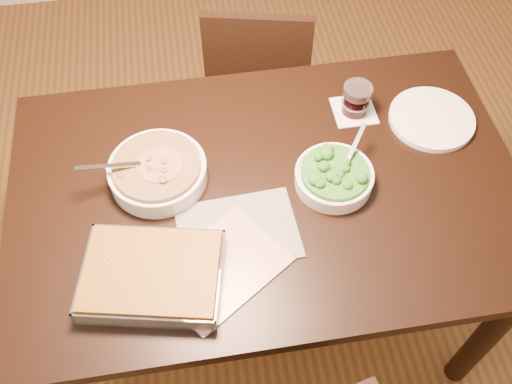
{
  "coord_description": "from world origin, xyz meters",
  "views": [
    {
      "loc": [
        -0.17,
        -0.89,
        2.01
      ],
      "look_at": [
        -0.04,
        -0.05,
        0.8
      ],
      "focal_mm": 40.0,
      "sensor_mm": 36.0,
      "label": 1
    }
  ],
  "objects": [
    {
      "name": "ground",
      "position": [
        0.0,
        0.0,
        0.0
      ],
      "size": [
        4.0,
        4.0,
        0.0
      ],
      "primitive_type": "plane",
      "color": "#4C3115",
      "rests_on": "ground"
    },
    {
      "name": "table",
      "position": [
        0.0,
        0.0,
        0.65
      ],
      "size": [
        1.4,
        0.9,
        0.75
      ],
      "color": "black",
      "rests_on": "ground"
    },
    {
      "name": "magazine_a",
      "position": [
        -0.15,
        -0.23,
        0.75
      ],
      "size": [
        0.37,
        0.35,
        0.01
      ],
      "primitive_type": "cube",
      "rotation": [
        0.0,
        0.0,
        0.59
      ],
      "color": "#A42E4B",
      "rests_on": "table"
    },
    {
      "name": "magazine_b",
      "position": [
        -0.1,
        -0.13,
        0.75
      ],
      "size": [
        0.32,
        0.23,
        0.01
      ],
      "primitive_type": "cube",
      "rotation": [
        0.0,
        0.0,
        0.05
      ],
      "color": "#28272F",
      "rests_on": "table"
    },
    {
      "name": "coaster",
      "position": [
        0.3,
        0.23,
        0.75
      ],
      "size": [
        0.12,
        0.12,
        0.0
      ],
      "primitive_type": "cube",
      "color": "white",
      "rests_on": "table"
    },
    {
      "name": "stew_bowl",
      "position": [
        -0.29,
        0.07,
        0.79
      ],
      "size": [
        0.3,
        0.27,
        0.1
      ],
      "color": "white",
      "rests_on": "table"
    },
    {
      "name": "broccoli_bowl",
      "position": [
        0.18,
        -0.02,
        0.78
      ],
      "size": [
        0.21,
        0.22,
        0.08
      ],
      "color": "white",
      "rests_on": "table"
    },
    {
      "name": "baking_dish",
      "position": [
        -0.32,
        -0.24,
        0.78
      ],
      "size": [
        0.38,
        0.31,
        0.06
      ],
      "rotation": [
        0.0,
        0.0,
        -0.21
      ],
      "color": "silver",
      "rests_on": "table"
    },
    {
      "name": "wine_tumbler",
      "position": [
        0.3,
        0.23,
        0.8
      ],
      "size": [
        0.08,
        0.08,
        0.09
      ],
      "color": "black",
      "rests_on": "coaster"
    },
    {
      "name": "dinner_plate",
      "position": [
        0.52,
        0.16,
        0.76
      ],
      "size": [
        0.25,
        0.25,
        0.02
      ],
      "primitive_type": "cylinder",
      "color": "white",
      "rests_on": "table"
    },
    {
      "name": "chair_far",
      "position": [
        0.1,
        0.74,
        0.45
      ],
      "size": [
        0.46,
        0.46,
        0.81
      ],
      "rotation": [
        0.0,
        0.0,
        2.92
      ],
      "color": "black",
      "rests_on": "ground"
    }
  ]
}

